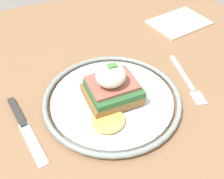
# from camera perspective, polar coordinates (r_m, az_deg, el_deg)

# --- Properties ---
(dining_table) EXTENTS (0.95, 0.90, 0.76)m
(dining_table) POSITION_cam_1_polar(r_m,az_deg,el_deg) (0.64, -1.45, -8.82)
(dining_table) COLOR #846042
(dining_table) RESTS_ON ground_plane
(plate) EXTENTS (0.27, 0.27, 0.02)m
(plate) POSITION_cam_1_polar(r_m,az_deg,el_deg) (0.54, 0.00, -2.10)
(plate) COLOR silver
(plate) RESTS_ON dining_table
(sandwich) EXTENTS (0.11, 0.12, 0.08)m
(sandwich) POSITION_cam_1_polar(r_m,az_deg,el_deg) (0.51, -0.01, 0.44)
(sandwich) COLOR olive
(sandwich) RESTS_ON plate
(fork) EXTENTS (0.04, 0.16, 0.00)m
(fork) POSITION_cam_1_polar(r_m,az_deg,el_deg) (0.61, 15.10, 1.60)
(fork) COLOR silver
(fork) RESTS_ON dining_table
(knife) EXTENTS (0.04, 0.17, 0.01)m
(knife) POSITION_cam_1_polar(r_m,az_deg,el_deg) (0.53, -17.66, -6.64)
(knife) COLOR #2D2D2D
(knife) RESTS_ON dining_table
(napkin) EXTENTS (0.17, 0.13, 0.01)m
(napkin) POSITION_cam_1_polar(r_m,az_deg,el_deg) (0.80, 13.48, 13.08)
(napkin) COLOR beige
(napkin) RESTS_ON dining_table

